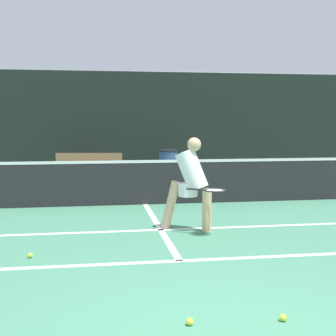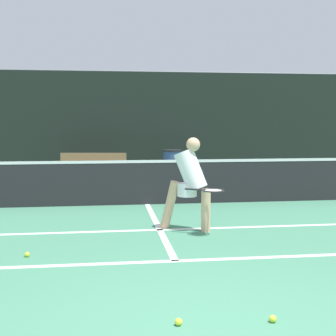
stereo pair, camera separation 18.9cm
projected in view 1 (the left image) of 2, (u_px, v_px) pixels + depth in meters
The scene contains 13 objects.
court_baseline_near at pixel (180, 261), 5.93m from camera, with size 11.00×0.10×0.01m, color white.
court_service_line at pixel (161, 230), 7.63m from camera, with size 8.25×0.10×0.01m, color white.
court_center_mark at pixel (158, 225), 7.95m from camera, with size 0.10×4.09×0.01m, color white.
net at pixel (145, 181), 9.91m from camera, with size 11.09×0.09×1.07m.
fence_back at pixel (129, 125), 14.48m from camera, with size 24.00×0.06×3.31m.
player_practicing at pixel (191, 181), 7.54m from camera, with size 1.01×0.98×1.52m.
tennis_ball_scattered_1 at pixel (190, 322), 4.07m from camera, with size 0.07×0.07×0.07m, color #D1E033.
tennis_ball_scattered_5 at pixel (30, 255), 6.07m from camera, with size 0.07×0.07×0.07m, color #D1E033.
tennis_ball_scattered_8 at pixel (283, 318), 4.15m from camera, with size 0.07×0.07×0.07m, color #D1E033.
courtside_bench at pixel (88, 167), 13.26m from camera, with size 1.93×0.66×0.86m.
trash_bin at pixel (168, 165), 13.79m from camera, with size 0.56×0.56×0.93m.
parked_car at pixel (145, 152), 17.17m from camera, with size 1.64×3.93×1.53m.
building_far at pixel (109, 110), 33.13m from camera, with size 36.00×2.40×5.02m, color beige.
Camera 1 is at (-1.04, -3.41, 1.77)m, focal length 50.00 mm.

